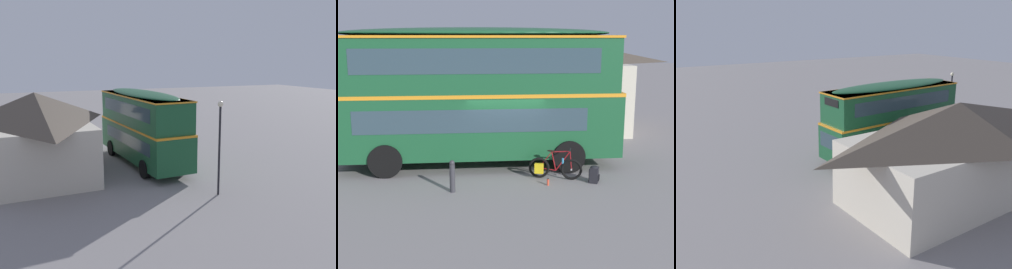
{
  "view_description": "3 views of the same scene",
  "coord_description": "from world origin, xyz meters",
  "views": [
    {
      "loc": [
        -24.07,
        8.58,
        6.79
      ],
      "look_at": [
        -0.77,
        -1.36,
        1.77
      ],
      "focal_mm": 40.74,
      "sensor_mm": 36.0,
      "label": 1
    },
    {
      "loc": [
        -0.53,
        -15.37,
        4.54
      ],
      "look_at": [
        -0.03,
        -1.41,
        1.52
      ],
      "focal_mm": 49.4,
      "sensor_mm": 36.0,
      "label": 2
    },
    {
      "loc": [
        14.08,
        18.59,
        8.46
      ],
      "look_at": [
        1.71,
        -1.08,
        1.38
      ],
      "focal_mm": 39.55,
      "sensor_mm": 36.0,
      "label": 3
    }
  ],
  "objects": [
    {
      "name": "ground_plane",
      "position": [
        0.0,
        0.0,
        0.0
      ],
      "size": [
        120.0,
        120.0,
        0.0
      ],
      "primitive_type": "plane",
      "color": "gray"
    },
    {
      "name": "water_bottle_red_squeeze",
      "position": [
        1.25,
        -1.84,
        0.1
      ],
      "size": [
        0.07,
        0.07,
        0.22
      ],
      "color": "#D84C33",
      "rests_on": "ground"
    },
    {
      "name": "touring_bicycle",
      "position": [
        1.5,
        -1.2,
        0.37
      ],
      "size": [
        1.69,
        0.58,
        1.0
      ],
      "color": "black",
      "rests_on": "ground"
    },
    {
      "name": "street_lamp",
      "position": [
        -8.08,
        -1.03,
        2.94
      ],
      "size": [
        0.28,
        0.28,
        4.78
      ],
      "color": "black",
      "rests_on": "ground"
    },
    {
      "name": "kerb_bollard",
      "position": [
        -1.64,
        -2.36,
        0.5
      ],
      "size": [
        0.16,
        0.16,
        0.97
      ],
      "color": "#333338",
      "rests_on": "ground"
    },
    {
      "name": "double_decker_bus",
      "position": [
        -0.97,
        0.51,
        2.64
      ],
      "size": [
        9.87,
        3.11,
        4.79
      ],
      "color": "black",
      "rests_on": "ground"
    },
    {
      "name": "pub_building",
      "position": [
        0.3,
        7.0,
        2.47
      ],
      "size": [
        11.53,
        6.14,
        4.82
      ],
      "color": "beige",
      "rests_on": "ground"
    },
    {
      "name": "backpack_on_ground",
      "position": [
        2.73,
        -1.63,
        0.28
      ],
      "size": [
        0.37,
        0.37,
        0.54
      ],
      "color": "black",
      "rests_on": "ground"
    }
  ]
}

